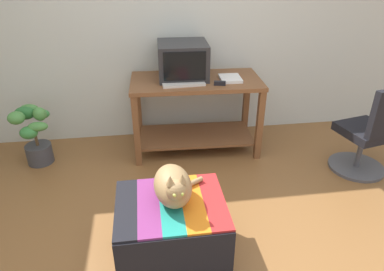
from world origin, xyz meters
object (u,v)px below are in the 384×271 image
(cat, at_px, (173,186))
(office_chair, at_px, (369,136))
(ottoman_with_blanket, at_px, (172,230))
(potted_plant, at_px, (34,135))
(book, at_px, (230,78))
(stapler, at_px, (220,83))
(desk, at_px, (196,103))
(keyboard, at_px, (183,84))
(tv_monitor, at_px, (183,61))

(cat, bearing_deg, office_chair, 17.23)
(ottoman_with_blanket, distance_m, office_chair, 2.06)
(potted_plant, xyz_separation_m, office_chair, (3.11, -0.61, 0.07))
(book, height_order, stapler, stapler)
(desk, distance_m, office_chair, 1.66)
(keyboard, bearing_deg, potted_plant, 174.35)
(book, xyz_separation_m, ottoman_with_blanket, (-0.72, -1.41, -0.56))
(desk, distance_m, keyboard, 0.33)
(desk, relative_size, potted_plant, 2.22)
(book, bearing_deg, stapler, -132.30)
(keyboard, distance_m, ottoman_with_blanket, 1.46)
(stapler, bearing_deg, keyboard, 93.48)
(desk, bearing_deg, office_chair, -22.17)
(potted_plant, bearing_deg, desk, 2.59)
(desk, distance_m, cat, 1.50)
(tv_monitor, bearing_deg, ottoman_with_blanket, -97.61)
(book, relative_size, cat, 0.60)
(tv_monitor, distance_m, stapler, 0.45)
(potted_plant, height_order, office_chair, office_chair)
(desk, relative_size, cat, 3.22)
(desk, distance_m, potted_plant, 1.61)
(potted_plant, bearing_deg, book, 0.35)
(tv_monitor, relative_size, cat, 1.22)
(cat, height_order, office_chair, office_chair)
(ottoman_with_blanket, xyz_separation_m, stapler, (0.58, 1.27, 0.56))
(book, distance_m, potted_plant, 1.99)
(potted_plant, bearing_deg, office_chair, -11.14)
(tv_monitor, xyz_separation_m, cat, (-0.25, -1.54, -0.36))
(desk, distance_m, stapler, 0.39)
(tv_monitor, xyz_separation_m, potted_plant, (-1.48, -0.16, -0.63))
(keyboard, relative_size, ottoman_with_blanket, 0.56)
(stapler, bearing_deg, book, -31.07)
(tv_monitor, distance_m, office_chair, 1.88)
(cat, bearing_deg, potted_plant, 126.85)
(ottoman_with_blanket, bearing_deg, potted_plant, 130.88)
(book, distance_m, stapler, 0.19)
(desk, height_order, ottoman_with_blanket, desk)
(ottoman_with_blanket, height_order, potted_plant, potted_plant)
(keyboard, xyz_separation_m, ottoman_with_blanket, (-0.25, -1.33, -0.56))
(tv_monitor, distance_m, cat, 1.60)
(keyboard, height_order, ottoman_with_blanket, keyboard)
(desk, bearing_deg, stapler, -43.08)
(office_chair, relative_size, stapler, 8.09)
(keyboard, xyz_separation_m, book, (0.47, 0.08, 0.00))
(desk, xyz_separation_m, ottoman_with_blanket, (-0.39, -1.47, -0.30))
(desk, relative_size, ottoman_with_blanket, 1.83)
(office_chair, bearing_deg, tv_monitor, -37.89)
(book, relative_size, potted_plant, 0.41)
(book, bearing_deg, desk, 171.89)
(desk, bearing_deg, tv_monitor, 146.06)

